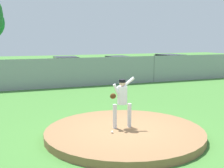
{
  "coord_description": "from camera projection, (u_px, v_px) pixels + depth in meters",
  "views": [
    {
      "loc": [
        -3.61,
        -8.29,
        3.1
      ],
      "look_at": [
        0.57,
        2.59,
        1.28
      ],
      "focal_mm": 47.03,
      "sensor_mm": 36.0,
      "label": 1
    }
  ],
  "objects": [
    {
      "name": "ground_plane",
      "position": [
        78.0,
        100.0,
        14.94
      ],
      "size": [
        80.0,
        80.0,
        0.0
      ],
      "primitive_type": "plane",
      "color": "#427A33"
    },
    {
      "name": "asphalt_strip",
      "position": [
        50.0,
        79.0,
        22.78
      ],
      "size": [
        44.0,
        7.0,
        0.01
      ],
      "primitive_type": "cube",
      "color": "#2B2B2D",
      "rests_on": "ground_plane"
    },
    {
      "name": "pitchers_mound",
      "position": [
        124.0,
        133.0,
        9.38
      ],
      "size": [
        5.07,
        5.07,
        0.23
      ],
      "primitive_type": "cylinder",
      "color": "olive",
      "rests_on": "ground_plane"
    },
    {
      "name": "pitcher_youth",
      "position": [
        122.0,
        98.0,
        9.37
      ],
      "size": [
        0.82,
        0.32,
        1.65
      ],
      "color": "silver",
      "rests_on": "pitchers_mound"
    },
    {
      "name": "baseball",
      "position": [
        112.0,
        132.0,
        8.96
      ],
      "size": [
        0.07,
        0.07,
        0.07
      ],
      "primitive_type": "sphere",
      "color": "white",
      "rests_on": "pitchers_mound"
    },
    {
      "name": "chainlink_fence",
      "position": [
        62.0,
        73.0,
        18.48
      ],
      "size": [
        33.12,
        0.07,
        1.98
      ],
      "color": "gray",
      "rests_on": "ground_plane"
    },
    {
      "name": "parked_car_silver",
      "position": [
        66.0,
        68.0,
        22.61
      ],
      "size": [
        2.08,
        4.14,
        1.72
      ],
      "color": "#B7BABF",
      "rests_on": "ground_plane"
    },
    {
      "name": "parked_car_navy",
      "position": [
        119.0,
        66.0,
        24.83
      ],
      "size": [
        1.99,
        4.7,
        1.61
      ],
      "color": "#161E4C",
      "rests_on": "ground_plane"
    },
    {
      "name": "parked_car_slate",
      "position": [
        170.0,
        64.0,
        26.09
      ],
      "size": [
        2.09,
        4.47,
        1.7
      ],
      "color": "slate",
      "rests_on": "ground_plane"
    },
    {
      "name": "traffic_cone_orange",
      "position": [
        30.0,
        76.0,
        22.56
      ],
      "size": [
        0.4,
        0.4,
        0.55
      ],
      "color": "orange",
      "rests_on": "asphalt_strip"
    }
  ]
}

